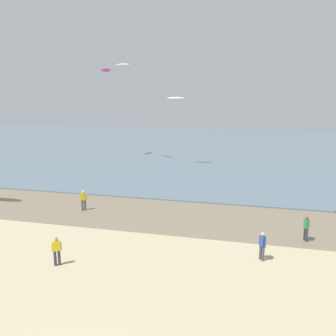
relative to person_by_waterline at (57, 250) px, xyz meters
The scene contains 9 objects.
wet_sand_strip 11.05m from the person_by_waterline, 61.77° to the left, with size 120.00×7.99×0.01m, color #84755B.
sea 48.99m from the person_by_waterline, 83.89° to the left, with size 160.00×70.00×0.10m, color slate.
person_by_waterline is the anchor object (origin of this frame).
person_left_flank 9.86m from the person_by_waterline, 108.47° to the left, with size 0.49×0.38×1.71m.
person_far_down_beach 15.70m from the person_by_waterline, 26.67° to the left, with size 0.35×0.53×1.71m.
person_trailing_behind 11.72m from the person_by_waterline, 17.14° to the left, with size 0.40×0.46×1.71m.
kite_aloft_0 37.23m from the person_by_waterline, 108.54° to the left, with size 2.77×0.89×0.44m, color #E54C99.
kite_aloft_1 30.37m from the person_by_waterline, 89.57° to the left, with size 2.31×0.74×0.37m, color white.
kite_aloft_2 34.30m from the person_by_waterline, 103.87° to the left, with size 2.36×0.76×0.38m, color white.
Camera 1 is at (5.37, -7.53, 9.45)m, focal length 38.23 mm.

